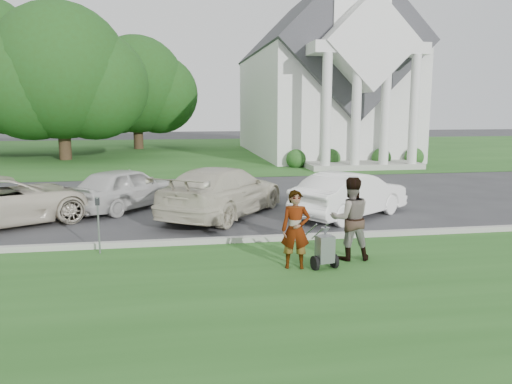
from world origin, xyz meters
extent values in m
plane|color=#333335|center=(0.00, 0.00, 0.00)|extent=(120.00, 120.00, 0.00)
cube|color=#24531C|center=(0.00, -3.00, 0.01)|extent=(80.00, 7.00, 0.01)
cube|color=#24531C|center=(0.00, 27.00, 0.01)|extent=(80.00, 30.00, 0.01)
cube|color=#9E9E93|center=(0.00, 0.55, 0.07)|extent=(80.00, 0.18, 0.15)
cube|color=white|center=(9.00, 24.00, 3.50)|extent=(9.00, 16.00, 7.00)
cube|color=#38383D|center=(9.00, 24.00, 7.00)|extent=(9.19, 17.00, 9.19)
cube|color=#9E9E93|center=(9.00, 14.80, 0.15)|extent=(6.20, 2.60, 0.30)
cylinder|color=white|center=(6.60, 13.80, 3.00)|extent=(0.50, 0.50, 6.00)
cylinder|color=white|center=(8.20, 13.80, 3.00)|extent=(0.50, 0.50, 6.00)
cylinder|color=white|center=(9.80, 13.80, 3.00)|extent=(0.50, 0.50, 6.00)
cylinder|color=white|center=(11.40, 13.80, 3.00)|extent=(0.50, 0.50, 6.00)
cube|color=white|center=(9.00, 14.60, 6.30)|extent=(6.20, 2.00, 0.60)
cube|color=white|center=(9.00, 14.60, 6.60)|extent=(5.09, 2.20, 5.09)
sphere|color=#1E4C19|center=(5.50, 15.70, 0.45)|extent=(1.10, 1.10, 1.10)
sphere|color=#1E4C19|center=(7.50, 15.70, 0.45)|extent=(1.10, 1.10, 1.10)
sphere|color=#1E4C19|center=(10.50, 15.70, 0.45)|extent=(1.10, 1.10, 1.10)
sphere|color=#1E4C19|center=(12.50, 15.70, 0.45)|extent=(1.10, 1.10, 1.10)
cylinder|color=#332316|center=(-8.00, 22.00, 1.60)|extent=(0.76, 0.76, 3.20)
sphere|color=#214716|center=(-8.00, 22.00, 5.51)|extent=(8.40, 8.40, 8.40)
sphere|color=#214716|center=(-6.11, 22.30, 4.67)|extent=(6.89, 6.89, 6.89)
sphere|color=#214716|center=(-9.68, 21.70, 4.88)|extent=(7.22, 7.22, 7.22)
sphere|color=#214716|center=(-11.93, 25.30, 5.21)|extent=(7.54, 7.54, 7.54)
cylinder|color=#332316|center=(-4.00, 30.00, 1.50)|extent=(0.76, 0.76, 3.00)
sphere|color=#214716|center=(-4.00, 30.00, 5.09)|extent=(7.60, 7.60, 7.60)
sphere|color=#214716|center=(-2.29, 30.30, 4.33)|extent=(6.23, 6.23, 6.23)
sphere|color=#214716|center=(-5.52, 29.70, 4.52)|extent=(6.54, 6.54, 6.54)
cylinder|color=black|center=(1.62, -1.78, 0.15)|extent=(0.13, 0.31, 0.30)
cylinder|color=black|center=(2.05, -1.69, 0.15)|extent=(0.13, 0.31, 0.30)
cylinder|color=#2D2D33|center=(1.83, -1.73, 0.15)|extent=(0.50, 0.14, 0.04)
cube|color=gray|center=(1.83, -1.73, 0.43)|extent=(0.38, 0.33, 0.55)
cone|color=gray|center=(1.83, -1.73, 0.79)|extent=(0.20, 0.20, 0.16)
cylinder|color=#2D2D33|center=(1.83, -1.73, 0.87)|extent=(0.04, 0.04, 0.06)
cylinder|color=gray|center=(1.60, -1.29, 0.67)|extent=(0.18, 0.73, 0.53)
cylinder|color=gray|center=(1.87, -1.23, 0.67)|extent=(0.18, 0.73, 0.53)
cylinder|color=gray|center=(1.66, -0.91, 0.93)|extent=(0.32, 0.09, 0.03)
imported|color=#999999|center=(1.25, -1.58, 0.80)|extent=(0.66, 0.50, 1.61)
imported|color=#999999|center=(2.55, -1.18, 0.90)|extent=(0.92, 0.74, 1.79)
cylinder|color=gray|center=(-2.85, 0.12, 0.56)|extent=(0.04, 0.04, 1.13)
cube|color=#2D2D33|center=(-2.85, 0.12, 1.20)|extent=(0.09, 0.07, 0.17)
cylinder|color=gray|center=(-2.85, 0.12, 1.29)|extent=(0.08, 0.08, 0.03)
imported|color=beige|center=(-5.85, 3.45, 0.70)|extent=(5.51, 4.59, 1.40)
imported|color=silver|center=(-2.73, 5.25, 0.69)|extent=(3.87, 4.15, 1.38)
imported|color=beige|center=(0.27, 3.73, 0.75)|extent=(4.66, 5.48, 1.51)
imported|color=white|center=(4.06, 2.95, 0.68)|extent=(4.23, 3.52, 1.36)
camera|label=1|loc=(-1.12, -11.16, 3.25)|focal=35.00mm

